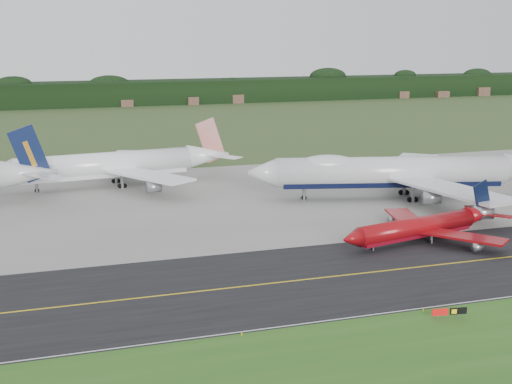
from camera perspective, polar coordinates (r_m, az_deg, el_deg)
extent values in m
plane|color=#2C4520|center=(116.30, 8.40, -5.76)|extent=(600.00, 600.00, 0.00)
cube|color=#2A581A|center=(88.51, 18.61, -12.36)|extent=(400.00, 30.00, 0.01)
cube|color=black|center=(112.92, 9.30, -6.35)|extent=(400.00, 32.00, 0.02)
cube|color=gray|center=(161.87, 0.48, -0.37)|extent=(400.00, 78.00, 0.01)
cube|color=gold|center=(112.91, 9.30, -6.34)|extent=(400.00, 0.40, 0.00)
cube|color=silver|center=(100.25, 13.35, -9.00)|extent=(400.00, 0.25, 0.00)
cube|color=black|center=(378.27, -10.30, 7.81)|extent=(700.00, 24.00, 12.00)
cylinder|color=silver|center=(161.28, 10.77, 1.64)|extent=(51.34, 18.47, 6.51)
cube|color=black|center=(161.68, 10.74, 0.91)|extent=(48.46, 16.28, 2.28)
cone|color=silver|center=(156.44, 0.50, 1.53)|extent=(7.77, 7.84, 6.51)
ellipsoid|color=silver|center=(157.90, 5.75, 2.23)|extent=(14.21, 8.52, 4.15)
cube|color=silver|center=(150.54, 15.42, 0.19)|extent=(14.76, 30.26, 0.56)
cube|color=silver|center=(177.59, 12.36, 2.20)|extent=(25.36, 28.42, 0.56)
cylinder|color=gray|center=(150.23, 13.86, -0.44)|extent=(4.10, 3.50, 2.73)
cylinder|color=gray|center=(176.24, 11.14, 1.59)|extent=(4.10, 3.50, 2.73)
cylinder|color=gray|center=(140.68, 17.70, -1.56)|extent=(4.10, 3.50, 2.73)
cylinder|color=gray|center=(189.74, 11.87, 2.33)|extent=(4.10, 3.50, 2.73)
cylinder|color=black|center=(158.64, 3.87, -0.45)|extent=(1.26, 0.79, 1.17)
cylinder|color=slate|center=(159.83, 12.45, -0.04)|extent=(1.10, 1.10, 4.35)
cylinder|color=black|center=(160.18, 12.43, -0.60)|extent=(1.28, 0.85, 1.17)
cylinder|color=slate|center=(166.55, 11.77, 0.50)|extent=(1.10, 1.10, 4.35)
cylinder|color=black|center=(166.88, 11.74, -0.04)|extent=(1.28, 0.85, 1.17)
cylinder|color=maroon|center=(129.26, 12.68, -2.75)|extent=(25.64, 9.15, 3.45)
cube|color=maroon|center=(129.56, 12.65, -3.23)|extent=(24.20, 8.02, 1.21)
cone|color=maroon|center=(120.11, 7.68, -3.73)|extent=(3.89, 4.09, 3.45)
cone|color=maroon|center=(140.53, 17.48, -1.69)|extent=(7.34, 4.89, 3.45)
cube|color=maroon|center=(127.68, 16.29, -3.43)|extent=(12.40, 14.03, 0.39)
cube|color=maroon|center=(137.31, 11.97, -2.07)|extent=(7.44, 14.86, 0.39)
cube|color=black|center=(140.29, 17.68, -0.63)|extent=(5.37, 1.51, 7.86)
cylinder|color=gray|center=(125.58, 17.31, -4.21)|extent=(2.17, 1.84, 1.45)
cylinder|color=gray|center=(139.80, 10.93, -2.16)|extent=(2.17, 1.84, 1.45)
cylinder|color=black|center=(123.68, 9.34, -4.51)|extent=(0.67, 0.41, 0.62)
cylinder|color=slate|center=(129.86, 13.87, -3.62)|extent=(0.58, 0.58, 1.78)
cylinder|color=black|center=(130.02, 13.86, -3.87)|extent=(0.68, 0.44, 0.62)
cylinder|color=slate|center=(132.46, 12.72, -3.24)|extent=(0.58, 0.58, 1.78)
cylinder|color=black|center=(132.61, 12.71, -3.49)|extent=(0.68, 0.44, 0.62)
cone|color=silver|center=(163.40, -17.80, 1.45)|extent=(12.86, 7.00, 6.40)
cube|color=#0E193E|center=(162.71, -17.65, 2.93)|extent=(8.98, 0.94, 12.92)
cylinder|color=white|center=(175.10, -12.04, 2.16)|extent=(42.49, 10.44, 5.85)
cube|color=white|center=(175.45, -12.01, 1.55)|extent=(40.23, 8.75, 2.05)
cone|color=white|center=(171.89, -19.77, 1.50)|extent=(5.87, 6.39, 5.85)
cone|color=white|center=(182.28, -3.84, 2.96)|extent=(11.69, 7.03, 5.85)
cube|color=white|center=(165.47, -8.63, 1.34)|extent=(19.03, 24.55, 0.52)
cube|color=white|center=(188.45, -10.61, 2.64)|extent=(14.93, 25.28, 0.52)
cube|color=red|center=(181.90, -3.66, 4.15)|extent=(8.07, 1.35, 11.63)
cylinder|color=gray|center=(160.25, -8.18, 0.40)|extent=(3.44, 2.79, 2.46)
cylinder|color=gray|center=(194.18, -11.10, 2.43)|extent=(3.44, 2.79, 2.46)
cylinder|color=black|center=(173.53, -17.12, 0.12)|extent=(1.10, 0.59, 1.05)
cylinder|color=slate|center=(173.41, -10.67, 0.91)|extent=(0.90, 0.90, 3.69)
cylinder|color=black|center=(173.68, -10.65, 0.48)|extent=(1.10, 0.64, 1.05)
cylinder|color=slate|center=(179.56, -11.15, 1.29)|extent=(0.90, 0.90, 3.69)
cylinder|color=black|center=(179.82, -11.13, 0.87)|extent=(1.10, 0.64, 1.05)
cylinder|color=slate|center=(96.43, 14.32, -9.74)|extent=(0.12, 0.12, 0.69)
cylinder|color=slate|center=(97.62, 15.94, -9.56)|extent=(0.12, 0.12, 0.69)
cube|color=#B20D0D|center=(96.25, 14.51, -9.29)|extent=(2.18, 0.49, 0.89)
cube|color=black|center=(97.01, 15.54, -9.18)|extent=(1.01, 0.32, 0.89)
cube|color=black|center=(97.50, 16.18, -9.10)|extent=(1.20, 0.35, 0.89)
cylinder|color=yellow|center=(89.31, -1.15, -11.25)|extent=(0.16, 0.16, 0.50)
cylinder|color=yellow|center=(98.98, 13.24, -9.15)|extent=(0.16, 0.16, 0.50)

